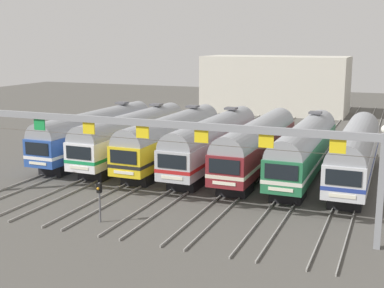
% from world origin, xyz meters
% --- Properties ---
extents(ground_plane, '(160.00, 160.00, 0.00)m').
position_xyz_m(ground_plane, '(0.00, 0.00, 0.00)').
color(ground_plane, '#4C4944').
extents(track_bed, '(25.78, 70.00, 0.15)m').
position_xyz_m(track_bed, '(-0.00, 17.00, 0.07)').
color(track_bed, gray).
rests_on(track_bed, ground).
extents(commuter_train_blue, '(2.88, 18.06, 5.05)m').
position_xyz_m(commuter_train_blue, '(-12.14, -0.00, 2.69)').
color(commuter_train_blue, '#284C9E').
rests_on(commuter_train_blue, ground).
extents(commuter_train_white, '(2.88, 18.06, 5.05)m').
position_xyz_m(commuter_train_white, '(-8.09, -0.00, 2.69)').
color(commuter_train_white, white).
rests_on(commuter_train_white, ground).
extents(commuter_train_yellow, '(2.88, 18.06, 5.05)m').
position_xyz_m(commuter_train_yellow, '(-4.05, -0.00, 2.69)').
color(commuter_train_yellow, gold).
rests_on(commuter_train_yellow, ground).
extents(commuter_train_stainless, '(2.88, 18.06, 5.05)m').
position_xyz_m(commuter_train_stainless, '(0.00, -0.00, 2.69)').
color(commuter_train_stainless, '#B2B5BA').
rests_on(commuter_train_stainless, ground).
extents(commuter_train_maroon, '(2.88, 18.06, 4.77)m').
position_xyz_m(commuter_train_maroon, '(4.05, -0.01, 2.69)').
color(commuter_train_maroon, maroon).
rests_on(commuter_train_maroon, ground).
extents(commuter_train_green, '(2.88, 18.06, 5.05)m').
position_xyz_m(commuter_train_green, '(8.09, -0.00, 2.69)').
color(commuter_train_green, '#236B42').
rests_on(commuter_train_green, ground).
extents(commuter_train_silver, '(2.88, 18.06, 4.77)m').
position_xyz_m(commuter_train_silver, '(12.14, -0.01, 2.69)').
color(commuter_train_silver, silver).
rests_on(commuter_train_silver, ground).
extents(catenary_gantry, '(29.51, 0.44, 6.97)m').
position_xyz_m(catenary_gantry, '(0.00, -13.50, 5.43)').
color(catenary_gantry, gray).
rests_on(catenary_gantry, ground).
extents(yard_signal_mast, '(0.28, 0.35, 2.61)m').
position_xyz_m(yard_signal_mast, '(-2.02, -15.65, 1.83)').
color(yard_signal_mast, '#59595E').
rests_on(yard_signal_mast, ground).
extents(maintenance_building, '(22.64, 10.00, 9.06)m').
position_xyz_m(maintenance_building, '(-3.61, 39.71, 4.53)').
color(maintenance_building, beige).
rests_on(maintenance_building, ground).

